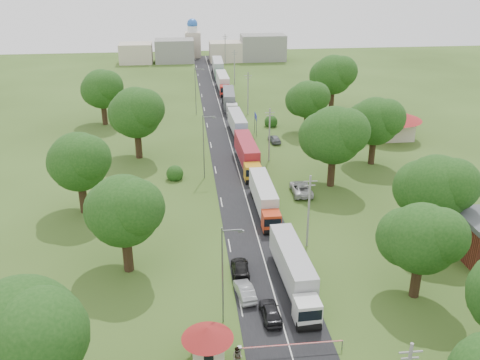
{
  "coord_description": "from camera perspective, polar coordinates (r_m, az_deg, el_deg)",
  "views": [
    {
      "loc": [
        -8.48,
        -60.86,
        32.03
      ],
      "look_at": [
        -0.94,
        6.56,
        3.0
      ],
      "focal_mm": 40.0,
      "sensor_mm": 36.0,
      "label": 1
    }
  ],
  "objects": [
    {
      "name": "ground",
      "position": [
        69.3,
        1.38,
        -4.37
      ],
      "size": [
        260.0,
        260.0,
        0.0
      ],
      "primitive_type": "plane",
      "color": "#2F4717",
      "rests_on": "ground"
    },
    {
      "name": "road",
      "position": [
        87.39,
        -0.37,
        1.66
      ],
      "size": [
        8.0,
        200.0,
        0.04
      ],
      "primitive_type": "cube",
      "color": "black",
      "rests_on": "ground"
    },
    {
      "name": "boom_barrier",
      "position": [
        48.03,
        3.87,
        -17.32
      ],
      "size": [
        9.22,
        0.35,
        1.18
      ],
      "color": "slate",
      "rests_on": "ground"
    },
    {
      "name": "guard_booth",
      "position": [
        46.69,
        -3.48,
        -16.66
      ],
      "size": [
        4.4,
        4.4,
        3.45
      ],
      "color": "beige",
      "rests_on": "ground"
    },
    {
      "name": "info_sign",
      "position": [
        101.09,
        1.68,
        6.47
      ],
      "size": [
        0.12,
        3.1,
        4.1
      ],
      "color": "slate",
      "rests_on": "ground"
    },
    {
      "name": "pole_1",
      "position": [
        62.0,
        7.34,
        -3.21
      ],
      "size": [
        1.6,
        0.24,
        9.0
      ],
      "color": "gray",
      "rests_on": "ground"
    },
    {
      "name": "pole_2",
      "position": [
        87.44,
        3.16,
        4.9
      ],
      "size": [
        1.6,
        0.24,
        9.0
      ],
      "color": "gray",
      "rests_on": "ground"
    },
    {
      "name": "pole_3",
      "position": [
        114.08,
        0.86,
        9.29
      ],
      "size": [
        1.6,
        0.24,
        9.0
      ],
      "color": "gray",
      "rests_on": "ground"
    },
    {
      "name": "pole_4",
      "position": [
        141.24,
        -0.59,
        12.0
      ],
      "size": [
        1.6,
        0.24,
        9.0
      ],
      "color": "gray",
      "rests_on": "ground"
    },
    {
      "name": "pole_5",
      "position": [
        168.68,
        -1.59,
        13.83
      ],
      "size": [
        1.6,
        0.24,
        9.0
      ],
      "color": "gray",
      "rests_on": "ground"
    },
    {
      "name": "lamp_0",
      "position": [
        48.79,
        -1.7,
        -9.71
      ],
      "size": [
        2.03,
        0.22,
        10.0
      ],
      "color": "slate",
      "rests_on": "ground"
    },
    {
      "name": "lamp_1",
      "position": [
        80.41,
        -3.8,
        3.89
      ],
      "size": [
        2.03,
        0.22,
        10.0
      ],
      "color": "slate",
      "rests_on": "ground"
    },
    {
      "name": "lamp_2",
      "position": [
        114.03,
        -4.7,
        9.66
      ],
      "size": [
        2.03,
        0.22,
        10.0
      ],
      "color": "slate",
      "rests_on": "ground"
    },
    {
      "name": "tree_2",
      "position": [
        54.78,
        18.79,
        -5.85
      ],
      "size": [
        8.0,
        8.0,
        10.1
      ],
      "color": "#382616",
      "rests_on": "ground"
    },
    {
      "name": "tree_3",
      "position": [
        65.09,
        20.13,
        -0.73
      ],
      "size": [
        8.8,
        8.8,
        11.07
      ],
      "color": "#382616",
      "rests_on": "ground"
    },
    {
      "name": "tree_4",
      "position": [
        78.05,
        9.95,
        4.76
      ],
      "size": [
        9.6,
        9.6,
        12.05
      ],
      "color": "#382616",
      "rests_on": "ground"
    },
    {
      "name": "tree_5",
      "position": [
        88.25,
        14.18,
        6.13
      ],
      "size": [
        8.8,
        8.8,
        11.07
      ],
      "color": "#382616",
      "rests_on": "ground"
    },
    {
      "name": "tree_6",
      "position": [
        102.05,
        7.2,
        8.55
      ],
      "size": [
        8.0,
        8.0,
        10.1
      ],
      "color": "#382616",
      "rests_on": "ground"
    },
    {
      "name": "tree_7",
      "position": [
        118.18,
        9.89,
        11.03
      ],
      "size": [
        9.6,
        9.6,
        12.05
      ],
      "color": "#382616",
      "rests_on": "ground"
    },
    {
      "name": "tree_9",
      "position": [
        41.0,
        -22.12,
        -14.98
      ],
      "size": [
        9.6,
        9.6,
        12.05
      ],
      "color": "#382616",
      "rests_on": "ground"
    },
    {
      "name": "tree_10",
      "position": [
        57.11,
        -12.32,
        -3.16
      ],
      "size": [
        8.8,
        8.8,
        11.07
      ],
      "color": "#382616",
      "rests_on": "ground"
    },
    {
      "name": "tree_11",
      "position": [
        71.81,
        -16.83,
        1.93
      ],
      "size": [
        8.8,
        8.8,
        11.07
      ],
      "color": "#382616",
      "rests_on": "ground"
    },
    {
      "name": "tree_12",
      "position": [
        89.68,
        -11.04,
        7.1
      ],
      "size": [
        9.6,
        9.6,
        12.05
      ],
      "color": "#382616",
      "rests_on": "ground"
    },
    {
      "name": "tree_13",
      "position": [
        109.99,
        -14.53,
        9.4
      ],
      "size": [
        8.8,
        8.8,
        11.07
      ],
      "color": "#382616",
      "rests_on": "ground"
    },
    {
      "name": "house_cream",
      "position": [
        102.68,
        16.01,
        6.21
      ],
      "size": [
        10.08,
        10.08,
        5.8
      ],
      "color": "beige",
      "rests_on": "ground"
    },
    {
      "name": "distant_town",
      "position": [
        173.47,
        -3.36,
        13.66
      ],
      "size": [
        52.0,
        8.0,
        8.0
      ],
      "color": "gray",
      "rests_on": "ground"
    },
    {
      "name": "church",
      "position": [
        180.89,
        -5.05,
        14.61
      ],
      "size": [
        5.0,
        5.0,
        12.3
      ],
      "color": "beige",
      "rests_on": "ground"
    },
    {
      "name": "truck_0",
      "position": [
        55.65,
        5.78,
        -9.54
      ],
      "size": [
        2.9,
        14.16,
        3.92
      ],
      "color": "silver",
      "rests_on": "ground"
    },
    {
      "name": "truck_1",
      "position": [
        71.12,
        2.6,
        -1.85
      ],
      "size": [
        2.41,
        13.47,
        3.73
      ],
      "color": "red",
      "rests_on": "ground"
    },
    {
      "name": "truck_2",
      "position": [
        85.82,
        0.8,
        2.79
      ],
      "size": [
        2.84,
        14.7,
        4.07
      ],
      "color": "gold",
      "rests_on": "ground"
    },
    {
      "name": "truck_3",
      "position": [
        101.0,
        -0.23,
        5.87
      ],
      "size": [
        2.72,
        13.7,
        3.79
      ],
      "color": "#1A389E",
      "rests_on": "ground"
    },
    {
      "name": "truck_4",
      "position": [
        118.84,
        -1.15,
        8.55
      ],
      "size": [
        3.11,
        13.99,
        3.86
      ],
      "color": "silver",
      "rests_on": "ground"
    },
    {
      "name": "truck_5",
      "position": [
        135.27,
        -1.84,
        10.37
      ],
      "size": [
        2.61,
        14.34,
        3.97
      ],
      "color": "red",
      "rests_on": "ground"
    },
    {
      "name": "truck_6",
      "position": [
        152.55,
        -2.35,
        11.9
      ],
      "size": [
        2.92,
        15.42,
        4.27
      ],
      "color": "#2B7445",
      "rests_on": "ground"
    },
    {
      "name": "car_lane_front",
      "position": [
        52.01,
        3.28,
        -13.87
      ],
      "size": [
        1.9,
        4.37,
        1.47
      ],
      "primitive_type": "imported",
      "rotation": [
        0.0,
        0.0,
        3.18
      ],
      "color": "black",
      "rests_on": "ground"
    },
    {
      "name": "car_lane_mid",
      "position": [
        54.74,
        0.53,
        -11.75
      ],
      "size": [
        2.05,
        4.42,
        1.4
      ],
      "primitive_type": "imported",
      "rotation": [
        0.0,
        0.0,
        3.28
      ],
      "color": "gray",
      "rests_on": "ground"
    },
    {
      "name": "car_lane_rear",
      "position": [
        58.32,
        0.02,
        -9.37
      ],
      "size": [
        2.06,
        4.68,
        1.34
      ],
      "primitive_type": "imported",
      "rotation": [
        0.0,
        0.0,
        3.1
      ],
      "color": "black",
      "rests_on": "ground"
    },
    {
      "name": "car_verge_near",
      "position": [
        77.06,
        6.53,
        -0.9
      ],
      "size": [
        2.8,
        5.84,
        1.61
      ],
      "primitive_type": "imported",
      "rotation": [
        0.0,
        0.0,
        3.12
      ],
      "color": "#BBBBBB",
      "rests_on": "ground"
    },
    {
      "name": "car_verge_far",
      "position": [
        97.66,
        3.69,
        4.39
      ],
      "size": [
        2.16,
        4.2,
        1.37
      ],
      "primitive_type": "imported",
      "rotation": [
        0.0,
        0.0,
        3.28
      ],
      "color": "slate",
      "rests_on": "ground"
    },
    {
      "name": "pedestrian_booth",
      "position": [
        46.85,
        -0.28,
        -18.39
      ],
      "size": [
        1.17,
        1.12,
        1.9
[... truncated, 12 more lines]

